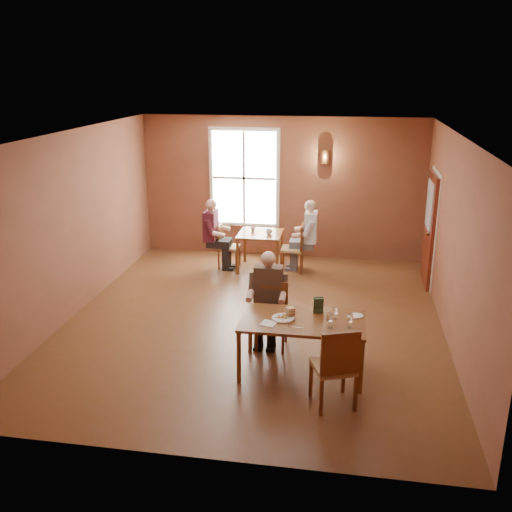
% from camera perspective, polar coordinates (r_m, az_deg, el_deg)
% --- Properties ---
extents(ground, '(6.00, 7.00, 0.01)m').
position_cam_1_polar(ground, '(9.38, -0.20, -6.48)').
color(ground, brown).
rests_on(ground, ground).
extents(wall_back, '(6.00, 0.04, 3.00)m').
position_cam_1_polar(wall_back, '(12.22, 2.57, 6.80)').
color(wall_back, brown).
rests_on(wall_back, ground).
extents(wall_front, '(6.00, 0.04, 3.00)m').
position_cam_1_polar(wall_front, '(5.65, -6.25, -7.29)').
color(wall_front, brown).
rests_on(wall_front, ground).
extents(wall_left, '(0.04, 7.00, 3.00)m').
position_cam_1_polar(wall_left, '(9.80, -17.81, 3.04)').
color(wall_left, brown).
rests_on(wall_left, ground).
extents(wall_right, '(0.04, 7.00, 3.00)m').
position_cam_1_polar(wall_right, '(8.88, 19.26, 1.36)').
color(wall_right, brown).
rests_on(wall_right, ground).
extents(ceiling, '(6.00, 7.00, 0.04)m').
position_cam_1_polar(ceiling, '(8.56, -0.23, 12.06)').
color(ceiling, white).
rests_on(ceiling, wall_back).
extents(window, '(1.36, 0.10, 1.96)m').
position_cam_1_polar(window, '(12.26, -1.20, 7.80)').
color(window, white).
rests_on(window, wall_back).
extents(door, '(0.12, 1.04, 2.10)m').
position_cam_1_polar(door, '(11.17, 16.90, 2.55)').
color(door, maroon).
rests_on(door, ground).
extents(wall_sconce, '(0.16, 0.16, 0.28)m').
position_cam_1_polar(wall_sconce, '(11.93, 6.91, 9.82)').
color(wall_sconce, brown).
rests_on(wall_sconce, wall_back).
extents(main_table, '(1.64, 0.92, 0.77)m').
position_cam_1_polar(main_table, '(7.76, 4.61, -8.96)').
color(main_table, brown).
rests_on(main_table, ground).
extents(chair_diner_main, '(0.42, 0.42, 0.96)m').
position_cam_1_polar(chair_diner_main, '(8.35, 1.59, -6.14)').
color(chair_diner_main, brown).
rests_on(chair_diner_main, ground).
extents(diner_main, '(0.54, 0.54, 1.35)m').
position_cam_1_polar(diner_main, '(8.24, 1.57, -4.98)').
color(diner_main, black).
rests_on(diner_main, ground).
extents(chair_empty, '(0.61, 0.61, 1.06)m').
position_cam_1_polar(chair_empty, '(7.04, 7.77, -10.75)').
color(chair_empty, '#4E3119').
rests_on(chair_empty, ground).
extents(plate_food, '(0.37, 0.37, 0.04)m').
position_cam_1_polar(plate_food, '(7.59, 2.72, -6.17)').
color(plate_food, silver).
rests_on(plate_food, main_table).
extents(sandwich, '(0.13, 0.13, 0.12)m').
position_cam_1_polar(sandwich, '(7.64, 3.46, -5.71)').
color(sandwich, tan).
rests_on(sandwich, main_table).
extents(goblet_a, '(0.10, 0.10, 0.19)m').
position_cam_1_polar(goblet_a, '(7.62, 7.89, -5.61)').
color(goblet_a, white).
rests_on(goblet_a, main_table).
extents(goblet_b, '(0.10, 0.10, 0.20)m').
position_cam_1_polar(goblet_b, '(7.40, 9.35, -6.38)').
color(goblet_b, white).
rests_on(goblet_b, main_table).
extents(goblet_c, '(0.08, 0.08, 0.21)m').
position_cam_1_polar(goblet_c, '(7.37, 7.37, -6.36)').
color(goblet_c, white).
rests_on(goblet_c, main_table).
extents(menu_stand, '(0.15, 0.10, 0.22)m').
position_cam_1_polar(menu_stand, '(7.77, 6.27, -4.91)').
color(menu_stand, '#28452C').
rests_on(menu_stand, main_table).
extents(knife, '(0.21, 0.04, 0.00)m').
position_cam_1_polar(knife, '(7.37, 3.99, -7.13)').
color(knife, white).
rests_on(knife, main_table).
extents(napkin, '(0.24, 0.24, 0.01)m').
position_cam_1_polar(napkin, '(7.46, 1.26, -6.75)').
color(napkin, white).
rests_on(napkin, main_table).
extents(side_plate, '(0.21, 0.21, 0.01)m').
position_cam_1_polar(side_plate, '(7.78, 10.02, -5.90)').
color(side_plate, white).
rests_on(side_plate, main_table).
extents(second_table, '(0.87, 0.87, 0.77)m').
position_cam_1_polar(second_table, '(11.61, 0.44, 0.51)').
color(second_table, brown).
rests_on(second_table, ground).
extents(chair_diner_white, '(0.43, 0.43, 0.98)m').
position_cam_1_polar(chair_diner_white, '(11.50, 3.64, 0.84)').
color(chair_diner_white, '#3F2312').
rests_on(chair_diner_white, ground).
extents(diner_white, '(0.56, 0.56, 1.41)m').
position_cam_1_polar(diner_white, '(11.43, 3.81, 1.86)').
color(diner_white, white).
rests_on(diner_white, ground).
extents(chair_diner_maroon, '(0.40, 0.40, 0.91)m').
position_cam_1_polar(chair_diner_maroon, '(11.70, -2.70, 1.00)').
color(chair_diner_maroon, '#5A3516').
rests_on(chair_diner_maroon, ground).
extents(diner_maroon, '(0.56, 0.56, 1.40)m').
position_cam_1_polar(diner_maroon, '(11.64, -2.87, 2.15)').
color(diner_maroon, maroon).
rests_on(diner_maroon, ground).
extents(cup_a, '(0.16, 0.16, 0.10)m').
position_cam_1_polar(cup_a, '(11.39, 1.32, 2.43)').
color(cup_a, silver).
rests_on(cup_a, second_table).
extents(cup_b, '(0.10, 0.10, 0.09)m').
position_cam_1_polar(cup_b, '(11.59, -0.31, 2.70)').
color(cup_b, silver).
rests_on(cup_b, second_table).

